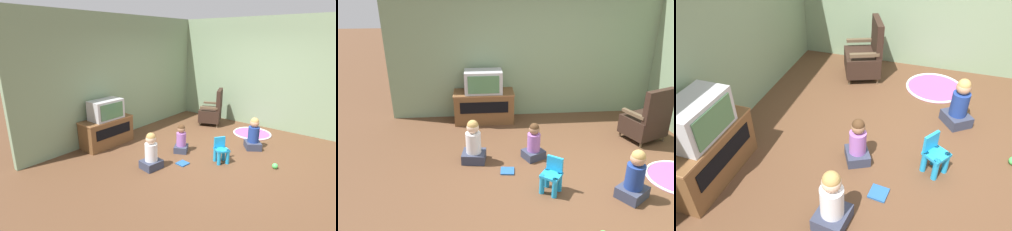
{
  "view_description": "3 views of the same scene",
  "coord_description": "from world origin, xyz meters",
  "views": [
    {
      "loc": [
        -4.56,
        -2.35,
        2.31
      ],
      "look_at": [
        -0.66,
        0.84,
        0.81
      ],
      "focal_mm": 28.0,
      "sensor_mm": 36.0,
      "label": 1
    },
    {
      "loc": [
        -1.26,
        -3.8,
        2.67
      ],
      "look_at": [
        -0.87,
        0.77,
        0.7
      ],
      "focal_mm": 35.0,
      "sensor_mm": 36.0,
      "label": 2
    },
    {
      "loc": [
        -3.25,
        -0.06,
        2.78
      ],
      "look_at": [
        -0.55,
        0.79,
        0.7
      ],
      "focal_mm": 35.0,
      "sensor_mm": 36.0,
      "label": 3
    }
  ],
  "objects": [
    {
      "name": "ground_plane",
      "position": [
        0.0,
        0.0,
        0.0
      ],
      "size": [
        30.0,
        30.0,
        0.0
      ],
      "primitive_type": "plane",
      "color": "brown"
    },
    {
      "name": "wall_back",
      "position": [
        -0.31,
        2.5,
        1.42
      ],
      "size": [
        5.37,
        0.12,
        2.83
      ],
      "color": "gray",
      "rests_on": "ground_plane"
    },
    {
      "name": "tv_cabinet",
      "position": [
        -1.18,
        2.17,
        0.32
      ],
      "size": [
        1.15,
        0.51,
        0.61
      ],
      "color": "brown",
      "rests_on": "ground_plane"
    },
    {
      "name": "television",
      "position": [
        -1.18,
        2.14,
        0.82
      ],
      "size": [
        0.71,
        0.42,
        0.42
      ],
      "color": "#B7B7BC",
      "rests_on": "tv_cabinet"
    },
    {
      "name": "black_armchair",
      "position": [
        1.59,
        1.1,
        0.37
      ],
      "size": [
        0.8,
        0.75,
        0.98
      ],
      "rotation": [
        0.0,
        0.0,
        3.52
      ],
      "color": "brown",
      "rests_on": "ground_plane"
    },
    {
      "name": "yellow_kid_chair",
      "position": [
        -0.35,
        -0.22,
        0.21
      ],
      "size": [
        0.34,
        0.34,
        0.48
      ],
      "rotation": [
        0.0,
        0.0,
        -0.62
      ],
      "color": "#1E99DB",
      "rests_on": "ground_plane"
    },
    {
      "name": "child_watching_left",
      "position": [
        0.67,
        -0.44,
        0.3
      ],
      "size": [
        0.47,
        0.46,
        0.7
      ],
      "rotation": [
        0.0,
        0.0,
        0.62
      ],
      "color": "#33384C",
      "rests_on": "ground_plane"
    },
    {
      "name": "child_watching_center",
      "position": [
        -0.44,
        0.66,
        0.26
      ],
      "size": [
        0.39,
        0.38,
        0.6
      ],
      "rotation": [
        0.0,
        0.0,
        0.46
      ],
      "color": "#33384C",
      "rests_on": "ground_plane"
    },
    {
      "name": "child_watching_right",
      "position": [
        -1.38,
        0.65,
        0.3
      ],
      "size": [
        0.39,
        0.35,
        0.69
      ],
      "rotation": [
        0.0,
        0.0,
        -0.13
      ],
      "color": "#33384C",
      "rests_on": "ground_plane"
    },
    {
      "name": "book",
      "position": [
        -0.89,
        0.29,
        0.01
      ],
      "size": [
        0.22,
        0.22,
        0.02
      ],
      "rotation": [
        0.0,
        0.0,
        3.02
      ],
      "color": "#235699",
      "rests_on": "ground_plane"
    }
  ]
}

